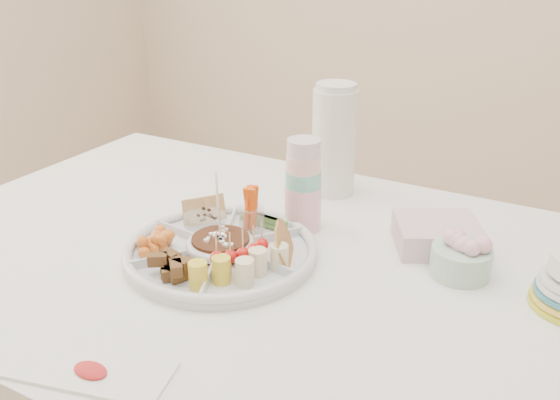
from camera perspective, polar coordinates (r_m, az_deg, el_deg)
The scene contains 14 objects.
dining_table at distance 1.44m, azimuth -2.38°, elevation -18.34°, with size 1.52×1.02×0.76m, color white.
party_tray at distance 1.19m, azimuth -5.71°, elevation -4.60°, with size 0.38×0.38×0.04m, color silver.
bean_dip at distance 1.19m, azimuth -5.72°, elevation -4.28°, with size 0.12×0.12×0.04m, color #582410.
tortillas at distance 1.16m, azimuth 0.54°, elevation -4.01°, with size 0.11×0.11×0.07m, color olive, non-canonical shape.
carrot_cucumber at distance 1.26m, azimuth -1.90°, elevation -0.68°, with size 0.11×0.11×0.10m, color #F9560E, non-canonical shape.
pita_raisins at distance 1.29m, azimuth -7.60°, elevation -1.23°, with size 0.12×0.12×0.07m, color #E5B363, non-canonical shape.
cherries at distance 1.22m, azimuth -11.75°, elevation -3.67°, with size 0.10×0.10×0.04m, color orange, non-canonical shape.
granola_chunks at distance 1.11m, azimuth -10.20°, elevation -6.54°, with size 0.09×0.09×0.04m, color #5A3015, non-canonical shape.
banana_tomato at distance 1.07m, azimuth -3.52°, elevation -5.94°, with size 0.11×0.11×0.09m, color #FAF279, non-canonical shape.
cup_stack at distance 1.27m, azimuth 2.25°, elevation 1.77°, with size 0.08×0.08×0.22m, color beige.
thermos at distance 1.46m, azimuth 5.24°, elevation 5.92°, with size 0.11×0.11×0.28m, color white.
flower_bowl at distance 1.17m, azimuth 17.08°, elevation -5.05°, with size 0.11×0.11×0.09m, color silver.
napkin_stack at distance 1.27m, azimuth 14.89°, elevation -3.24°, with size 0.17×0.15×0.06m, color beige.
placemat at distance 0.97m, azimuth -19.02°, elevation -14.96°, with size 0.29×0.10×0.01m, color white.
Camera 1 is at (0.56, -0.91, 1.35)m, focal length 38.00 mm.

